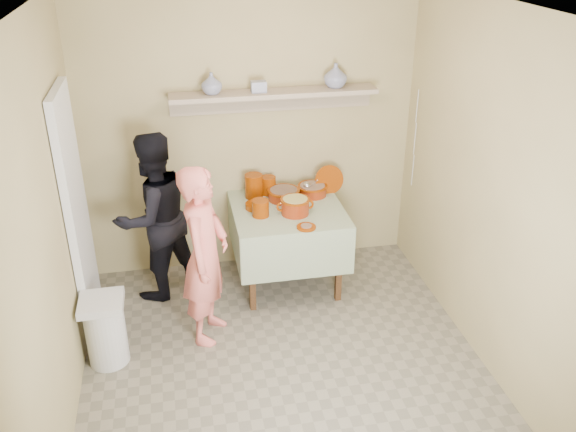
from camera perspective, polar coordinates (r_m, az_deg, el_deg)
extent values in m
plane|color=#756E5C|center=(4.69, -0.04, -14.71)|extent=(3.50, 3.50, 0.00)
cube|color=silver|center=(4.95, -19.09, -0.07)|extent=(0.06, 0.70, 2.00)
cylinder|color=#6E2602|center=(5.54, -3.21, 2.82)|extent=(0.16, 0.16, 0.22)
cylinder|color=#6E2602|center=(5.61, -1.86, 2.89)|extent=(0.14, 0.14, 0.17)
cylinder|color=#6E2602|center=(5.20, -2.59, 0.74)|extent=(0.15, 0.15, 0.15)
cylinder|color=#6E2602|center=(5.35, -3.08, 0.96)|extent=(0.18, 0.18, 0.05)
cylinder|color=#6E2602|center=(5.65, 3.88, 3.41)|extent=(0.27, 0.11, 0.26)
imported|color=navy|center=(5.44, 4.47, 12.98)|extent=(0.21, 0.21, 0.21)
imported|color=navy|center=(5.26, -7.17, 12.21)|extent=(0.24, 0.24, 0.18)
cube|color=navy|center=(5.30, -2.77, 11.99)|extent=(0.13, 0.09, 0.09)
imported|color=#E96D64|center=(4.73, -7.75, -3.66)|extent=(0.52, 0.63, 1.47)
imported|color=black|center=(5.34, -12.42, -0.10)|extent=(0.92, 0.87, 1.51)
cube|color=tan|center=(5.56, -3.55, 7.68)|extent=(3.00, 0.02, 2.60)
cube|color=tan|center=(2.56, 7.91, -18.20)|extent=(3.00, 0.02, 2.60)
cube|color=tan|center=(3.99, -21.87, -2.28)|extent=(0.02, 3.50, 2.60)
cube|color=tan|center=(4.47, 19.32, 1.29)|extent=(0.02, 3.50, 2.60)
cube|color=silver|center=(3.56, -0.05, 18.72)|extent=(3.00, 3.50, 0.02)
cube|color=#4C2D16|center=(5.18, -3.38, -5.43)|extent=(0.05, 0.05, 0.71)
cube|color=#4C2D16|center=(5.31, 4.79, -4.59)|extent=(0.05, 0.05, 0.71)
cube|color=#4C2D16|center=(5.83, -4.42, -1.54)|extent=(0.05, 0.05, 0.71)
cube|color=#4C2D16|center=(5.95, 2.85, -0.88)|extent=(0.05, 0.05, 0.71)
cube|color=#4C2D16|center=(5.38, -0.04, 0.47)|extent=(0.90, 0.90, 0.04)
cube|color=#2E591E|center=(5.37, -0.04, 0.71)|extent=(0.96, 0.96, 0.01)
cube|color=#2E591E|center=(5.06, 1.01, -3.81)|extent=(0.96, 0.01, 0.44)
cube|color=#2E591E|center=(5.89, -0.93, 0.83)|extent=(0.96, 0.01, 0.44)
cube|color=#2E591E|center=(5.41, -5.04, -1.77)|extent=(0.01, 0.96, 0.44)
cube|color=#2E591E|center=(5.57, 4.82, -0.87)|extent=(0.01, 0.96, 0.44)
cylinder|color=maroon|center=(5.51, -0.42, 2.01)|extent=(0.28, 0.28, 0.09)
cylinder|color=#6E2602|center=(5.49, -0.42, 2.41)|extent=(0.30, 0.30, 0.01)
cylinder|color=brown|center=(5.50, -0.42, 2.26)|extent=(0.25, 0.25, 0.05)
cylinder|color=maroon|center=(5.60, 2.30, 2.42)|extent=(0.26, 0.26, 0.09)
cylinder|color=#6E2602|center=(5.58, 2.31, 2.81)|extent=(0.28, 0.28, 0.01)
cylinder|color=#8C6B54|center=(5.59, 2.30, 2.66)|extent=(0.23, 0.23, 0.05)
cylinder|color=silver|center=(5.41, 2.48, 3.08)|extent=(0.01, 0.22, 0.16)
sphere|color=silver|center=(5.54, 1.78, 2.83)|extent=(0.07, 0.07, 0.07)
cylinder|color=maroon|center=(5.23, 0.67, 0.90)|extent=(0.24, 0.24, 0.14)
cylinder|color=#6E2602|center=(5.20, 0.68, 1.54)|extent=(0.25, 0.25, 0.01)
cylinder|color=tan|center=(5.21, 0.67, 1.39)|extent=(0.21, 0.21, 0.05)
torus|color=#6E2602|center=(5.21, -0.62, 0.86)|extent=(0.09, 0.02, 0.09)
torus|color=#6E2602|center=(5.25, 1.96, 1.08)|extent=(0.09, 0.02, 0.09)
cylinder|color=#6E2602|center=(5.02, 1.72, -1.05)|extent=(0.16, 0.16, 0.02)
cylinder|color=#8C6B54|center=(5.02, 1.72, -0.93)|extent=(0.09, 0.09, 0.01)
cube|color=tan|center=(5.34, -1.29, 11.41)|extent=(1.80, 0.25, 0.04)
cube|color=tan|center=(5.48, -1.50, 10.72)|extent=(1.80, 0.02, 0.18)
cylinder|color=silver|center=(4.87, -16.65, -10.52)|extent=(0.30, 0.30, 0.50)
cube|color=silver|center=(4.71, -17.09, -7.79)|extent=(0.32, 0.32, 0.06)
cylinder|color=silver|center=(5.62, 12.00, 10.03)|extent=(0.01, 0.01, 0.30)
cylinder|color=silver|center=(5.70, 11.79, 7.08)|extent=(0.01, 0.01, 0.30)
cylinder|color=silver|center=(5.78, 11.59, 4.22)|extent=(0.01, 0.01, 0.30)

